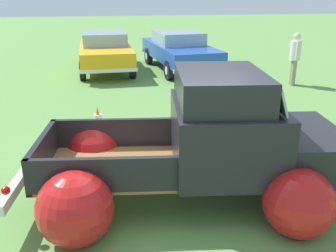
# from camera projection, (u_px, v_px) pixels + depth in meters

# --- Properties ---
(ground_plane) EXTENTS (80.00, 80.00, 0.00)m
(ground_plane) POSITION_uv_depth(u_px,v_px,m) (179.00, 197.00, 5.67)
(ground_plane) COLOR #609347
(vintage_pickup_truck) EXTENTS (4.79, 3.14, 1.96)m
(vintage_pickup_truck) POSITION_uv_depth(u_px,v_px,m) (206.00, 151.00, 5.43)
(vintage_pickup_truck) COLOR black
(vintage_pickup_truck) RESTS_ON ground
(show_car_0) EXTENTS (2.08, 4.48, 1.43)m
(show_car_0) POSITION_uv_depth(u_px,v_px,m) (105.00, 50.00, 14.10)
(show_car_0) COLOR black
(show_car_0) RESTS_ON ground
(show_car_1) EXTENTS (2.48, 4.91, 1.43)m
(show_car_1) POSITION_uv_depth(u_px,v_px,m) (179.00, 49.00, 14.30)
(show_car_1) COLOR black
(show_car_1) RESTS_ON ground
(spectator_1) EXTENTS (0.40, 0.54, 1.67)m
(spectator_1) POSITION_uv_depth(u_px,v_px,m) (295.00, 56.00, 11.95)
(spectator_1) COLOR gray
(spectator_1) RESTS_ON ground
(lane_cone_0) EXTENTS (0.36, 0.36, 0.63)m
(lane_cone_0) POSITION_uv_depth(u_px,v_px,m) (98.00, 121.00, 7.99)
(lane_cone_0) COLOR black
(lane_cone_0) RESTS_ON ground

